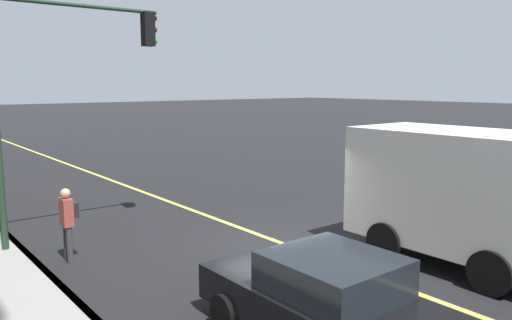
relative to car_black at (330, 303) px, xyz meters
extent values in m
plane|color=black|center=(4.40, -2.84, -0.74)|extent=(200.00, 200.00, 0.00)
cube|color=slate|center=(4.40, 2.57, -0.67)|extent=(80.00, 0.16, 0.15)
cube|color=#D8CC4C|center=(4.40, -2.84, -0.74)|extent=(80.00, 0.16, 0.01)
cube|color=black|center=(0.01, 0.00, -0.14)|extent=(4.56, 1.83, 0.61)
cube|color=black|center=(-0.04, 0.00, 0.46)|extent=(1.84, 1.69, 0.59)
cylinder|color=black|center=(1.52, 0.90, -0.44)|extent=(0.60, 0.22, 0.60)
cylinder|color=black|center=(1.52, -0.90, -0.44)|extent=(0.60, 0.22, 0.60)
cube|color=silver|center=(0.68, -5.02, 0.99)|extent=(4.96, 2.36, 2.57)
cylinder|color=black|center=(1.92, -6.15, -0.29)|extent=(0.90, 0.28, 0.90)
cylinder|color=black|center=(1.92, -3.89, -0.29)|extent=(0.90, 0.28, 0.90)
cylinder|color=black|center=(-0.56, -3.89, -0.29)|extent=(0.90, 0.28, 0.90)
cylinder|color=#383838|center=(6.29, 1.86, -0.32)|extent=(0.15, 0.15, 0.85)
cylinder|color=#383838|center=(6.51, 1.85, -0.32)|extent=(0.15, 0.15, 0.85)
cube|color=#993F33|center=(6.40, 1.85, 0.42)|extent=(0.41, 0.24, 0.63)
sphere|color=tan|center=(6.40, 1.85, 0.85)|extent=(0.23, 0.23, 0.23)
cube|color=black|center=(6.40, 1.68, 0.45)|extent=(0.27, 0.17, 0.34)
cylinder|color=#1E3823|center=(7.78, 0.82, 5.21)|extent=(0.10, 4.14, 0.10)
cube|color=black|center=(7.78, -1.00, 4.76)|extent=(0.28, 0.30, 0.90)
sphere|color=#360605|center=(7.78, -1.18, 5.06)|extent=(0.18, 0.18, 0.18)
sphere|color=#392905|center=(7.78, -1.18, 4.76)|extent=(0.18, 0.18, 0.18)
sphere|color=green|center=(7.78, -1.18, 4.46)|extent=(0.18, 0.18, 0.18)
camera|label=1|loc=(-4.98, 5.41, 3.29)|focal=35.42mm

